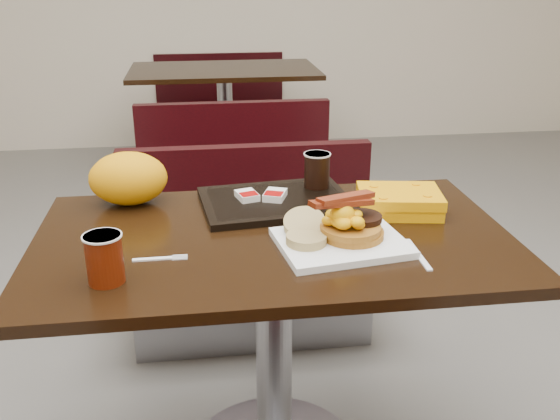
{
  "coord_description": "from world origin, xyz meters",
  "views": [
    {
      "loc": [
        -0.17,
        -1.4,
        1.4
      ],
      "look_at": [
        0.02,
        -0.01,
        0.82
      ],
      "focal_mm": 39.31,
      "sensor_mm": 36.0,
      "label": 1
    }
  ],
  "objects": [
    {
      "name": "pancake_stack",
      "position": [
        0.19,
        -0.07,
        0.78
      ],
      "size": [
        0.17,
        0.17,
        0.03
      ],
      "primitive_type": "cylinder",
      "rotation": [
        0.0,
        0.0,
        -0.09
      ],
      "color": "#A3701B",
      "rests_on": "platter"
    },
    {
      "name": "table_near",
      "position": [
        0.0,
        0.0,
        0.38
      ],
      "size": [
        1.2,
        0.7,
        0.75
      ],
      "primitive_type": null,
      "color": "black",
      "rests_on": "floor"
    },
    {
      "name": "hashbrown_sleeve_right",
      "position": [
        0.03,
        0.2,
        0.78
      ],
      "size": [
        0.08,
        0.09,
        0.02
      ],
      "primitive_type": "cube",
      "rotation": [
        0.0,
        0.0,
        -0.37
      ],
      "color": "silver",
      "rests_on": "tray"
    },
    {
      "name": "bacon_strips",
      "position": [
        0.16,
        -0.08,
        0.86
      ],
      "size": [
        0.19,
        0.14,
        0.01
      ],
      "primitive_type": null,
      "rotation": [
        0.0,
        0.0,
        0.41
      ],
      "color": "#441104",
      "rests_on": "scrambled_eggs"
    },
    {
      "name": "bench_far_n",
      "position": [
        0.0,
        3.3,
        0.36
      ],
      "size": [
        1.0,
        0.46,
        0.72
      ],
      "primitive_type": null,
      "color": "black",
      "rests_on": "floor"
    },
    {
      "name": "coffee_cup_far",
      "position": [
        0.16,
        0.28,
        0.82
      ],
      "size": [
        0.09,
        0.09,
        0.1
      ],
      "primitive_type": "cylinder",
      "rotation": [
        0.0,
        0.0,
        0.15
      ],
      "color": "black",
      "rests_on": "tray"
    },
    {
      "name": "bench_far_s",
      "position": [
        0.0,
        1.9,
        0.36
      ],
      "size": [
        1.0,
        0.46,
        0.72
      ],
      "primitive_type": null,
      "color": "black",
      "rests_on": "floor"
    },
    {
      "name": "platter",
      "position": [
        0.16,
        -0.09,
        0.76
      ],
      "size": [
        0.33,
        0.28,
        0.02
      ],
      "primitive_type": "cube",
      "rotation": [
        0.0,
        0.0,
        0.15
      ],
      "color": "white",
      "rests_on": "table_near"
    },
    {
      "name": "knife",
      "position": [
        0.32,
        -0.16,
        0.75
      ],
      "size": [
        0.02,
        0.16,
        0.0
      ],
      "primitive_type": "cube",
      "rotation": [
        0.0,
        0.0,
        -1.58
      ],
      "color": "white",
      "rests_on": "table_near"
    },
    {
      "name": "muffin_top",
      "position": [
        0.07,
        -0.03,
        0.79
      ],
      "size": [
        0.13,
        0.13,
        0.06
      ],
      "primitive_type": "cylinder",
      "rotation": [
        0.38,
        0.0,
        -0.26
      ],
      "color": "tan",
      "rests_on": "platter"
    },
    {
      "name": "hashbrown_sleeve_left",
      "position": [
        -0.05,
        0.21,
        0.78
      ],
      "size": [
        0.07,
        0.08,
        0.02
      ],
      "primitive_type": "cube",
      "rotation": [
        0.0,
        0.0,
        0.27
      ],
      "color": "silver",
      "rests_on": "tray"
    },
    {
      "name": "muffin_bottom",
      "position": [
        0.07,
        -0.1,
        0.78
      ],
      "size": [
        0.12,
        0.12,
        0.02
      ],
      "primitive_type": "cylinder",
      "rotation": [
        0.0,
        0.0,
        0.25
      ],
      "color": "tan",
      "rests_on": "platter"
    },
    {
      "name": "table_far",
      "position": [
        0.0,
        2.6,
        0.38
      ],
      "size": [
        1.2,
        0.7,
        0.75
      ],
      "primitive_type": null,
      "color": "black",
      "rests_on": "floor"
    },
    {
      "name": "bench_near_n",
      "position": [
        0.0,
        0.7,
        0.36
      ],
      "size": [
        1.0,
        0.46,
        0.72
      ],
      "primitive_type": null,
      "color": "black",
      "rests_on": "floor"
    },
    {
      "name": "paper_bag",
      "position": [
        -0.38,
        0.27,
        0.83
      ],
      "size": [
        0.22,
        0.17,
        0.15
      ],
      "primitive_type": "ellipsoid",
      "rotation": [
        0.0,
        0.0,
        0.02
      ],
      "color": "#FCA208",
      "rests_on": "table_near"
    },
    {
      "name": "tray",
      "position": [
        0.03,
        0.2,
        0.76
      ],
      "size": [
        0.44,
        0.34,
        0.02
      ],
      "primitive_type": "cube",
      "rotation": [
        0.0,
        0.0,
        0.11
      ],
      "color": "black",
      "rests_on": "table_near"
    },
    {
      "name": "clamshell",
      "position": [
        0.36,
        0.11,
        0.78
      ],
      "size": [
        0.25,
        0.2,
        0.06
      ],
      "primitive_type": "cube",
      "rotation": [
        0.0,
        0.0,
        -0.16
      ],
      "color": "orange",
      "rests_on": "table_near"
    },
    {
      "name": "scrambled_eggs",
      "position": [
        0.16,
        -0.08,
        0.83
      ],
      "size": [
        0.12,
        0.11,
        0.05
      ],
      "primitive_type": "ellipsoid",
      "rotation": [
        0.0,
        0.0,
        -0.26
      ],
      "color": "orange",
      "rests_on": "pancake_stack"
    },
    {
      "name": "fork",
      "position": [
        -0.3,
        -0.1,
        0.75
      ],
      "size": [
        0.13,
        0.03,
        0.0
      ],
      "primitive_type": null,
      "rotation": [
        0.0,
        0.0,
        0.01
      ],
      "color": "white",
      "rests_on": "table_near"
    },
    {
      "name": "condiment_syrup",
      "position": [
        -0.09,
        0.06,
        0.75
      ],
      "size": [
        0.04,
        0.03,
        0.01
      ],
      "primitive_type": "cube",
      "rotation": [
        0.0,
        0.0,
        -0.03
      ],
      "color": "red",
      "rests_on": "table_near"
    },
    {
      "name": "sausage_patty",
      "position": [
        0.21,
        -0.05,
        0.81
      ],
      "size": [
        0.1,
        0.1,
        0.01
      ],
      "primitive_type": "cylinder",
      "rotation": [
        0.0,
        0.0,
        0.03
      ],
      "color": "black",
      "rests_on": "pancake_stack"
    },
    {
      "name": "coffee_cup_near",
      "position": [
        -0.39,
        -0.19,
        0.81
      ],
      "size": [
        0.1,
        0.1,
        0.11
      ],
      "primitive_type": "cylinder",
      "rotation": [
        0.0,
        0.0,
        -0.37
      ],
      "color": "maroon",
      "rests_on": "table_near"
    }
  ]
}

